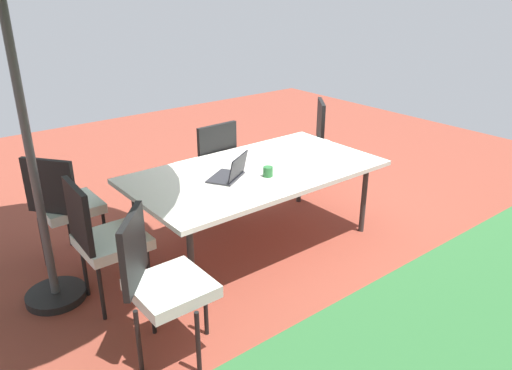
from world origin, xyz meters
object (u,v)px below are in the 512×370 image
at_px(cup, 268,172).
at_px(chair_northeast, 160,279).
at_px(chair_south, 209,163).
at_px(chair_east, 103,236).
at_px(chair_southeast, 65,203).
at_px(laptop, 230,174).
at_px(dining_table, 256,174).
at_px(chair_southwest, 307,138).

bearing_deg(cup, chair_northeast, 23.14).
height_order(chair_south, cup, chair_south).
bearing_deg(chair_northeast, chair_east, 44.51).
distance_m(chair_southeast, laptop, 1.38).
bearing_deg(cup, chair_south, -93.08).
xyz_separation_m(chair_south, cup, (0.05, 0.97, 0.22)).
xyz_separation_m(chair_south, laptop, (0.33, 0.82, 0.22)).
bearing_deg(dining_table, laptop, 7.42).
height_order(chair_northeast, chair_southwest, same).
bearing_deg(chair_southeast, dining_table, -154.71).
relative_size(chair_south, chair_southwest, 1.00).
height_order(chair_southwest, cup, chair_southwest).
xyz_separation_m(dining_table, chair_east, (1.40, 0.01, -0.13)).
xyz_separation_m(chair_southeast, chair_northeast, (-0.07, 1.49, 0.00)).
xyz_separation_m(chair_northeast, chair_southwest, (-2.74, -1.55, 0.00)).
xyz_separation_m(dining_table, laptop, (0.30, 0.04, 0.09)).
relative_size(chair_east, laptop, 2.45).
relative_size(chair_south, cup, 11.61).
bearing_deg(dining_table, chair_northeast, 29.22).
bearing_deg(chair_south, cup, 84.71).
relative_size(chair_southeast, laptop, 2.45).
relative_size(chair_southeast, chair_east, 1.00).
bearing_deg(chair_southwest, laptop, -24.80).
xyz_separation_m(chair_southeast, chair_south, (-1.45, -0.05, 0.00)).
bearing_deg(chair_southwest, chair_east, -34.98).
bearing_deg(cup, chair_southwest, -145.14).
height_order(chair_southeast, cup, chair_southeast).
relative_size(chair_northeast, chair_south, 1.00).
relative_size(chair_northeast, laptop, 2.45).
distance_m(chair_east, chair_northeast, 0.75).
relative_size(chair_south, laptop, 2.45).
bearing_deg(laptop, cup, 121.36).
height_order(chair_east, chair_south, same).
bearing_deg(chair_southeast, laptop, -162.03).
bearing_deg(dining_table, chair_southwest, -150.19).
distance_m(laptop, cup, 0.32).
bearing_deg(laptop, chair_southeast, -65.45).
distance_m(chair_southeast, chair_south, 1.45).
height_order(chair_east, laptop, chair_east).
bearing_deg(chair_east, laptop, -88.71).
bearing_deg(cup, chair_southeast, -33.48).
distance_m(chair_south, laptop, 0.92).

